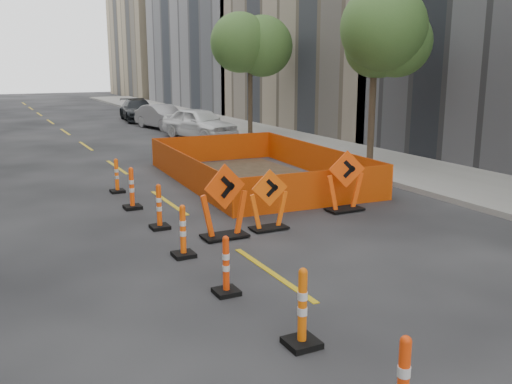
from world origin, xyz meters
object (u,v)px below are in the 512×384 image
channelizer_5 (183,231)px  channelizer_7 (132,188)px  channelizer_6 (159,206)px  channelizer_8 (117,176)px  chevron_sign_left (224,201)px  parked_car_near (199,123)px  channelizer_4 (226,265)px  channelizer_3 (302,307)px  chevron_sign_center (269,200)px  parked_car_far (138,110)px  chevron_sign_right (345,181)px  parked_car_mid (162,117)px

channelizer_5 → channelizer_7: (0.08, 4.18, 0.02)m
channelizer_5 → channelizer_6: 2.10m
channelizer_8 → chevron_sign_left: bearing=-79.3°
parked_car_near → channelizer_4: bearing=-127.1°
channelizer_3 → chevron_sign_center: 5.52m
channelizer_7 → channelizer_8: size_ratio=1.09×
channelizer_3 → channelizer_8: size_ratio=1.11×
parked_car_near → parked_car_far: size_ratio=0.95×
channelizer_3 → chevron_sign_right: (4.73, 5.67, 0.23)m
chevron_sign_center → parked_car_far: (3.98, 25.66, -0.02)m
channelizer_4 → chevron_sign_right: size_ratio=0.64×
channelizer_6 → chevron_sign_center: 2.53m
channelizer_4 → chevron_sign_left: 3.12m
chevron_sign_center → parked_car_near: 16.31m
chevron_sign_right → channelizer_4: bearing=-127.5°
chevron_sign_center → channelizer_6: bearing=159.2°
channelizer_5 → chevron_sign_center: size_ratio=0.75×
parked_car_near → parked_car_far: 9.96m
channelizer_4 → channelizer_5: channelizer_5 is taller
channelizer_7 → chevron_sign_right: bearing=-29.1°
channelizer_7 → parked_car_mid: bearing=69.9°
channelizer_8 → parked_car_mid: 16.46m
channelizer_6 → parked_car_near: bearing=65.5°
chevron_sign_left → parked_car_near: bearing=63.7°
channelizer_4 → channelizer_5: size_ratio=0.95×
chevron_sign_left → channelizer_8: bearing=93.8°
channelizer_7 → chevron_sign_center: bearing=-55.0°
chevron_sign_left → channelizer_6: bearing=121.5°
chevron_sign_left → chevron_sign_center: chevron_sign_left is taller
channelizer_3 → chevron_sign_center: size_ratio=0.79×
channelizer_5 → chevron_sign_left: size_ratio=0.64×
channelizer_5 → parked_car_far: parked_car_far is taller
channelizer_3 → parked_car_near: 21.80m
channelizer_3 → parked_car_mid: (6.20, 25.70, 0.12)m
channelizer_3 → channelizer_4: channelizer_3 is taller
channelizer_4 → channelizer_6: size_ratio=0.96×
channelizer_6 → channelizer_4: bearing=-92.2°
channelizer_7 → chevron_sign_right: size_ratio=0.70×
channelizer_4 → channelizer_8: 8.37m
chevron_sign_left → parked_car_mid: bearing=69.0°
chevron_sign_left → chevron_sign_right: size_ratio=1.04×
channelizer_4 → parked_car_far: 29.34m
channelizer_7 → parked_car_mid: 18.45m
parked_car_near → channelizer_8: bearing=-139.8°
parked_car_near → parked_car_mid: parked_car_near is taller
channelizer_6 → chevron_sign_right: (4.77, -0.60, 0.27)m
channelizer_8 → chevron_sign_left: (1.04, -5.51, 0.32)m
channelizer_5 → parked_car_near: (6.78, 16.60, 0.23)m
parked_car_far → channelizer_7: bearing=-99.8°
channelizer_4 → parked_car_near: 19.88m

